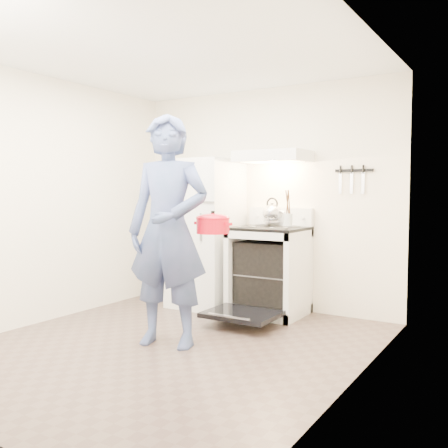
{
  "coord_description": "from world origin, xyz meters",
  "views": [
    {
      "loc": [
        2.62,
        -3.34,
        1.34
      ],
      "look_at": [
        -0.05,
        1.0,
        1.0
      ],
      "focal_mm": 40.0,
      "sensor_mm": 36.0,
      "label": 1
    }
  ],
  "objects": [
    {
      "name": "floor",
      "position": [
        0.0,
        0.0,
        0.0
      ],
      "size": [
        3.6,
        3.6,
        0.0
      ],
      "primitive_type": "plane",
      "color": "brown",
      "rests_on": "ground"
    },
    {
      "name": "back_wall",
      "position": [
        0.0,
        1.8,
        1.25
      ],
      "size": [
        3.2,
        0.02,
        2.5
      ],
      "primitive_type": "cube",
      "color": "#EEE4C8",
      "rests_on": "ground"
    },
    {
      "name": "refrigerator",
      "position": [
        -0.58,
        1.45,
        0.85
      ],
      "size": [
        0.7,
        0.7,
        1.7
      ],
      "primitive_type": "cube",
      "color": "white",
      "rests_on": "floor"
    },
    {
      "name": "stove_body",
      "position": [
        0.23,
        1.48,
        0.46
      ],
      "size": [
        0.76,
        0.65,
        0.92
      ],
      "primitive_type": "cube",
      "color": "white",
      "rests_on": "floor"
    },
    {
      "name": "cooktop",
      "position": [
        0.23,
        1.48,
        0.94
      ],
      "size": [
        0.76,
        0.65,
        0.03
      ],
      "primitive_type": "cube",
      "color": "black",
      "rests_on": "stove_body"
    },
    {
      "name": "backsplash",
      "position": [
        0.23,
        1.76,
        1.05
      ],
      "size": [
        0.76,
        0.07,
        0.2
      ],
      "primitive_type": "cube",
      "color": "white",
      "rests_on": "cooktop"
    },
    {
      "name": "oven_door",
      "position": [
        0.23,
        0.88,
        0.12
      ],
      "size": [
        0.7,
        0.54,
        0.04
      ],
      "primitive_type": "cube",
      "color": "black",
      "rests_on": "floor"
    },
    {
      "name": "oven_rack",
      "position": [
        0.23,
        1.48,
        0.44
      ],
      "size": [
        0.6,
        0.52,
        0.01
      ],
      "primitive_type": "cube",
      "color": "slate",
      "rests_on": "stove_body"
    },
    {
      "name": "range_hood",
      "position": [
        0.23,
        1.55,
        1.71
      ],
      "size": [
        0.76,
        0.5,
        0.12
      ],
      "primitive_type": "cube",
      "color": "white",
      "rests_on": "back_wall"
    },
    {
      "name": "knife_strip",
      "position": [
        1.05,
        1.79,
        1.55
      ],
      "size": [
        0.4,
        0.02,
        0.03
      ],
      "primitive_type": "cube",
      "color": "black",
      "rests_on": "back_wall"
    },
    {
      "name": "pizza_stone",
      "position": [
        0.26,
        1.52,
        0.45
      ],
      "size": [
        0.32,
        0.32,
        0.02
      ],
      "primitive_type": "cylinder",
      "color": "brown",
      "rests_on": "oven_rack"
    },
    {
      "name": "tea_kettle",
      "position": [
        0.16,
        1.7,
        1.11
      ],
      "size": [
        0.26,
        0.21,
        0.31
      ],
      "primitive_type": null,
      "color": "silver",
      "rests_on": "cooktop"
    },
    {
      "name": "utensil_jar",
      "position": [
        0.52,
        1.33,
        1.05
      ],
      "size": [
        0.1,
        0.1,
        0.13
      ],
      "primitive_type": "cylinder",
      "rotation": [
        0.0,
        0.0,
        -0.13
      ],
      "color": "silver",
      "rests_on": "cooktop"
    },
    {
      "name": "person",
      "position": [
        -0.03,
        0.05,
        1.0
      ],
      "size": [
        0.82,
        0.64,
        1.99
      ],
      "primitive_type": "imported",
      "rotation": [
        0.0,
        0.0,
        0.25
      ],
      "color": "navy",
      "rests_on": "floor"
    },
    {
      "name": "dutch_oven",
      "position": [
        0.28,
        0.28,
        1.04
      ],
      "size": [
        0.36,
        0.29,
        0.23
      ],
      "primitive_type": null,
      "color": "red",
      "rests_on": "person"
    }
  ]
}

